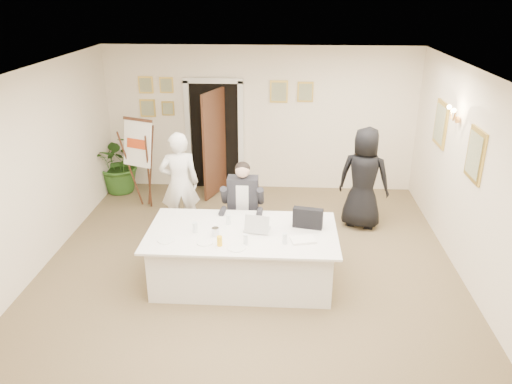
{
  "coord_description": "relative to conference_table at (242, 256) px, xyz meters",
  "views": [
    {
      "loc": [
        0.48,
        -5.98,
        3.79
      ],
      "look_at": [
        0.09,
        0.6,
        1.07
      ],
      "focal_mm": 35.0,
      "sensor_mm": 36.0,
      "label": 1
    }
  ],
  "objects": [
    {
      "name": "plate_near",
      "position": [
        -0.03,
        -0.46,
        0.39
      ],
      "size": [
        0.26,
        0.26,
        0.01
      ],
      "primitive_type": "cylinder",
      "rotation": [
        0.0,
        0.0,
        0.1
      ],
      "color": "white",
      "rests_on": "conference_table"
    },
    {
      "name": "doorway",
      "position": [
        -0.82,
        3.39,
        0.65
      ],
      "size": [
        1.14,
        0.86,
        2.2
      ],
      "color": "black",
      "rests_on": "floor"
    },
    {
      "name": "oj_glass",
      "position": [
        -0.25,
        -0.41,
        0.45
      ],
      "size": [
        0.07,
        0.07,
        0.13
      ],
      "primitive_type": "cylinder",
      "rotation": [
        0.0,
        0.0,
        0.01
      ],
      "color": "yellow",
      "rests_on": "conference_table"
    },
    {
      "name": "glass_d",
      "position": [
        -0.21,
        0.21,
        0.45
      ],
      "size": [
        0.06,
        0.06,
        0.14
      ],
      "primitive_type": "cylinder",
      "rotation": [
        0.0,
        0.0,
        0.04
      ],
      "color": "silver",
      "rests_on": "conference_table"
    },
    {
      "name": "glass_b",
      "position": [
        0.08,
        -0.36,
        0.45
      ],
      "size": [
        0.06,
        0.06,
        0.14
      ],
      "primitive_type": "cylinder",
      "rotation": [
        0.0,
        0.0,
        -0.05
      ],
      "color": "silver",
      "rests_on": "conference_table"
    },
    {
      "name": "pictures_back_wall",
      "position": [
        -0.74,
        3.54,
        1.46
      ],
      "size": [
        3.4,
        0.06,
        0.8
      ],
      "primitive_type": null,
      "color": "gold",
      "rests_on": "wall_back"
    },
    {
      "name": "floor",
      "position": [
        0.06,
        0.07,
        -0.39
      ],
      "size": [
        7.0,
        7.0,
        0.0
      ],
      "primitive_type": "plane",
      "color": "brown",
      "rests_on": "ground"
    },
    {
      "name": "wall_right",
      "position": [
        3.06,
        0.07,
        1.01
      ],
      "size": [
        0.1,
        7.0,
        2.8
      ],
      "primitive_type": "cube",
      "color": "white",
      "rests_on": "floor"
    },
    {
      "name": "seated_man",
      "position": [
        -0.07,
        0.9,
        0.33
      ],
      "size": [
        0.72,
        0.75,
        1.44
      ],
      "primitive_type": null,
      "rotation": [
        0.0,
        0.0,
        -0.16
      ],
      "color": "black",
      "rests_on": "floor"
    },
    {
      "name": "pictures_right_wall",
      "position": [
        3.03,
        1.27,
        1.36
      ],
      "size": [
        0.06,
        2.2,
        0.8
      ],
      "primitive_type": null,
      "color": "gold",
      "rests_on": "wall_right"
    },
    {
      "name": "plate_mid",
      "position": [
        -0.44,
        -0.35,
        0.39
      ],
      "size": [
        0.27,
        0.27,
        0.01
      ],
      "primitive_type": "cylinder",
      "rotation": [
        0.0,
        0.0,
        -0.28
      ],
      "color": "white",
      "rests_on": "conference_table"
    },
    {
      "name": "laptop",
      "position": [
        0.2,
        0.06,
        0.52
      ],
      "size": [
        0.39,
        0.41,
        0.28
      ],
      "primitive_type": null,
      "rotation": [
        0.0,
        0.0,
        -0.19
      ],
      "color": "#B7BABC",
      "rests_on": "conference_table"
    },
    {
      "name": "wall_back",
      "position": [
        0.06,
        3.57,
        1.01
      ],
      "size": [
        6.0,
        0.1,
        2.8
      ],
      "primitive_type": "cube",
      "color": "white",
      "rests_on": "floor"
    },
    {
      "name": "wall_left",
      "position": [
        -2.94,
        0.07,
        1.01
      ],
      "size": [
        0.1,
        7.0,
        2.8
      ],
      "primitive_type": "cube",
      "color": "white",
      "rests_on": "floor"
    },
    {
      "name": "glass_c",
      "position": [
        0.57,
        -0.31,
        0.45
      ],
      "size": [
        0.06,
        0.06,
        0.14
      ],
      "primitive_type": "cylinder",
      "rotation": [
        0.0,
        0.0,
        -0.02
      ],
      "color": "silver",
      "rests_on": "conference_table"
    },
    {
      "name": "ceiling",
      "position": [
        0.06,
        0.07,
        2.41
      ],
      "size": [
        6.0,
        7.0,
        0.02
      ],
      "primitive_type": "cube",
      "color": "white",
      "rests_on": "wall_back"
    },
    {
      "name": "glass_a",
      "position": [
        -0.62,
        -0.06,
        0.45
      ],
      "size": [
        0.07,
        0.07,
        0.14
      ],
      "primitive_type": "cylinder",
      "rotation": [
        0.0,
        0.0,
        -0.08
      ],
      "color": "silver",
      "rests_on": "conference_table"
    },
    {
      "name": "standing_woman",
      "position": [
        1.86,
        1.87,
        0.47
      ],
      "size": [
        0.97,
        0.78,
        1.72
      ],
      "primitive_type": "imported",
      "rotation": [
        0.0,
        0.0,
        2.83
      ],
      "color": "black",
      "rests_on": "floor"
    },
    {
      "name": "flip_chart",
      "position": [
        -2.01,
        2.44,
        0.37
      ],
      "size": [
        0.59,
        0.47,
        1.65
      ],
      "color": "#382112",
      "rests_on": "floor"
    },
    {
      "name": "wall_sconce",
      "position": [
        2.96,
        1.27,
        1.71
      ],
      "size": [
        0.2,
        0.3,
        0.24
      ],
      "primitive_type": null,
      "color": "gold",
      "rests_on": "wall_right"
    },
    {
      "name": "conference_table",
      "position": [
        0.0,
        0.0,
        0.0
      ],
      "size": [
        2.53,
        1.35,
        0.78
      ],
      "color": "silver",
      "rests_on": "floor"
    },
    {
      "name": "plate_left",
      "position": [
        -0.95,
        -0.32,
        0.39
      ],
      "size": [
        0.23,
        0.23,
        0.01
      ],
      "primitive_type": "cylinder",
      "rotation": [
        0.0,
        0.0,
        0.05
      ],
      "color": "white",
      "rests_on": "conference_table"
    },
    {
      "name": "potted_palm",
      "position": [
        -2.67,
        3.18,
        0.21
      ],
      "size": [
        1.42,
        1.37,
        1.2
      ],
      "primitive_type": "imported",
      "rotation": [
        0.0,
        0.0,
        0.56
      ],
      "color": "#29531B",
      "rests_on": "floor"
    },
    {
      "name": "paper_stack",
      "position": [
        0.8,
        -0.22,
        0.4
      ],
      "size": [
        0.35,
        0.29,
        0.03
      ],
      "primitive_type": "cube",
      "rotation": [
        0.0,
        0.0,
        0.25
      ],
      "color": "white",
      "rests_on": "conference_table"
    },
    {
      "name": "steel_jug",
      "position": [
        -0.34,
        -0.14,
        0.44
      ],
      "size": [
        0.12,
        0.12,
        0.11
      ],
      "primitive_type": "cylinder",
      "rotation": [
        0.0,
        0.0,
        -0.28
      ],
      "color": "silver",
      "rests_on": "conference_table"
    },
    {
      "name": "standing_man",
      "position": [
        -1.13,
        1.45,
        0.46
      ],
      "size": [
        0.71,
        0.55,
        1.72
      ],
      "primitive_type": "imported",
      "rotation": [
        0.0,
        0.0,
        3.39
      ],
      "color": "white",
      "rests_on": "floor"
    },
    {
      "name": "laptop_bag",
      "position": [
        0.87,
        0.17,
        0.52
      ],
      "size": [
        0.41,
        0.19,
        0.28
      ],
      "primitive_type": "cube",
      "rotation": [
        0.0,
        0.0,
        -0.2
      ],
      "color": "black",
      "rests_on": "conference_table"
    }
  ]
}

